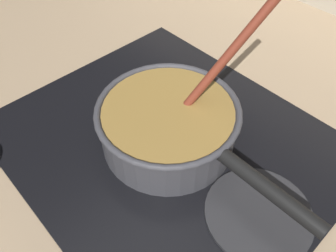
# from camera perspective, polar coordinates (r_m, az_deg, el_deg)

# --- Properties ---
(ground) EXTENTS (2.40, 1.60, 0.04)m
(ground) POSITION_cam_1_polar(r_m,az_deg,el_deg) (0.62, -15.73, -7.32)
(ground) COLOR #9E8466
(hob_plate) EXTENTS (0.56, 0.48, 0.01)m
(hob_plate) POSITION_cam_1_polar(r_m,az_deg,el_deg) (0.60, 0.00, -2.84)
(hob_plate) COLOR black
(hob_plate) RESTS_ON ground
(burner_ring) EXTENTS (0.19, 0.19, 0.01)m
(burner_ring) POSITION_cam_1_polar(r_m,az_deg,el_deg) (0.59, 0.00, -2.22)
(burner_ring) COLOR #592D0C
(burner_ring) RESTS_ON hob_plate
(spare_burner) EXTENTS (0.16, 0.16, 0.01)m
(spare_burner) POSITION_cam_1_polar(r_m,az_deg,el_deg) (0.53, 15.01, -14.05)
(spare_burner) COLOR #262628
(spare_burner) RESTS_ON hob_plate
(cooking_pan) EXTENTS (0.40, 0.27, 0.27)m
(cooking_pan) POSITION_cam_1_polar(r_m,az_deg,el_deg) (0.56, 0.19, 0.30)
(cooking_pan) COLOR #38383D
(cooking_pan) RESTS_ON hob_plate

